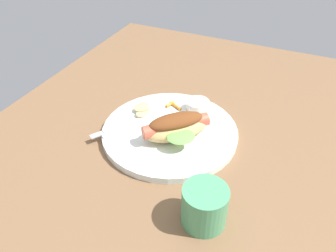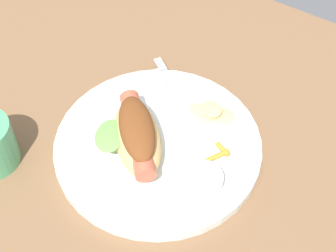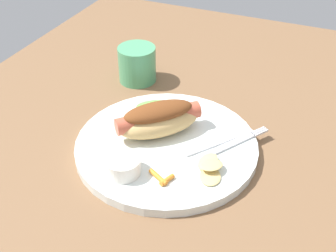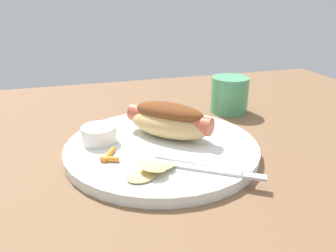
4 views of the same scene
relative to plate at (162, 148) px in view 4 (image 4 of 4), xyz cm
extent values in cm
cube|color=brown|center=(-2.63, -2.33, -1.70)|extent=(120.00, 90.00, 1.80)
cylinder|color=white|center=(0.00, 0.00, 0.00)|extent=(30.90, 30.90, 1.60)
ellipsoid|color=tan|center=(-1.93, -1.92, 3.10)|extent=(14.74, 14.79, 4.59)
cylinder|color=#C1563D|center=(-1.93, -1.92, 3.90)|extent=(12.58, 12.64, 2.96)
ellipsoid|color=brown|center=(-1.93, -1.92, 5.23)|extent=(12.07, 12.11, 2.74)
ellipsoid|color=#6BB74C|center=(-4.98, -4.77, 4.01)|extent=(7.12, 7.46, 1.39)
cylinder|color=white|center=(9.53, -3.17, 2.17)|extent=(5.56, 5.56, 2.74)
cube|color=silver|center=(-2.47, 9.73, 1.00)|extent=(10.55, 7.44, 0.40)
cube|color=silver|center=(-8.51, 14.19, 1.00)|extent=(2.85, 2.00, 0.40)
cube|color=silver|center=(-8.76, 13.82, 1.00)|extent=(2.85, 2.00, 0.40)
cube|color=silver|center=(-9.00, 13.44, 1.00)|extent=(2.85, 2.00, 0.40)
cube|color=silver|center=(-3.45, 8.22, 0.98)|extent=(11.67, 9.42, 0.36)
ellipsoid|color=#D9BE74|center=(5.40, 9.60, 1.05)|extent=(5.00, 4.44, 0.50)
ellipsoid|color=#D9BE74|center=(2.64, 8.26, 1.35)|extent=(4.70, 3.44, 1.01)
ellipsoid|color=#D9BE74|center=(3.81, 9.23, 1.95)|extent=(4.90, 4.70, 1.08)
cylinder|color=orange|center=(8.75, 2.40, 1.18)|extent=(2.50, 3.76, 0.76)
cylinder|color=orange|center=(8.81, 3.89, 1.19)|extent=(2.75, 1.69, 0.78)
cylinder|color=#4C9E6B|center=(-19.20, -14.99, 2.98)|extent=(7.89, 7.89, 7.57)
camera|label=1|loc=(-55.21, -24.56, 48.48)|focal=36.11mm
camera|label=2|loc=(26.61, -37.82, 60.83)|focal=54.55mm
camera|label=3|loc=(52.51, 22.76, 46.50)|focal=46.25mm
camera|label=4|loc=(12.76, 46.75, 23.44)|focal=35.52mm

